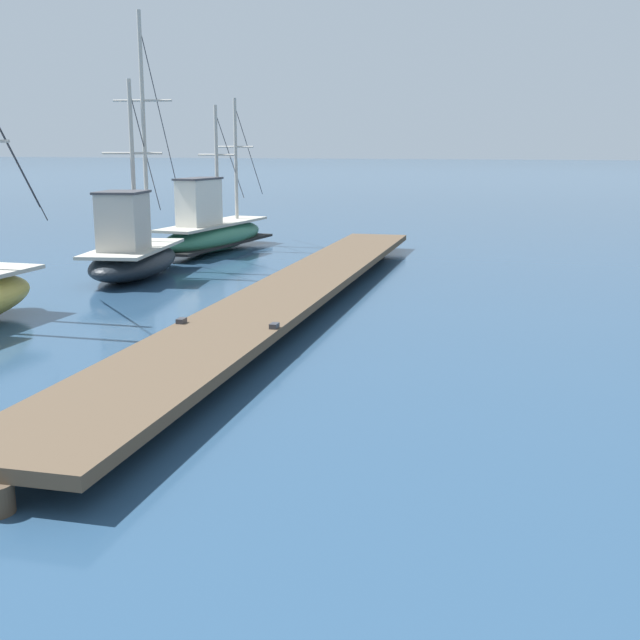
# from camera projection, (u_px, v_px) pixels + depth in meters

# --- Properties ---
(floating_dock) EXTENTS (3.46, 20.76, 0.53)m
(floating_dock) POSITION_uv_depth(u_px,v_px,m) (295.00, 289.00, 17.15)
(floating_dock) COLOR brown
(floating_dock) RESTS_ON ground
(fishing_boat_1) EXTENTS (2.67, 6.64, 6.69)m
(fishing_boat_1) POSITION_uv_depth(u_px,v_px,m) (132.00, 251.00, 20.66)
(fishing_boat_1) COLOR black
(fishing_boat_1) RESTS_ON ground
(fishing_boat_2) EXTENTS (1.65, 6.79, 4.83)m
(fishing_boat_2) POSITION_uv_depth(u_px,v_px,m) (212.00, 230.00, 25.83)
(fishing_boat_2) COLOR #337556
(fishing_boat_2) RESTS_ON ground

